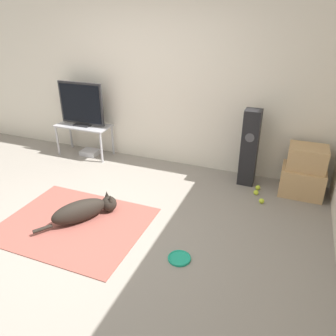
{
  "coord_description": "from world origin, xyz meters",
  "views": [
    {
      "loc": [
        1.96,
        -2.41,
        2.22
      ],
      "look_at": [
        0.61,
        0.97,
        0.45
      ],
      "focal_mm": 35.0,
      "sensor_mm": 36.0,
      "label": 1
    }
  ],
  "objects_px": {
    "dog": "(84,210)",
    "tennis_ball_near_speaker": "(256,192)",
    "cardboard_box_lower": "(302,181)",
    "frisbee": "(179,258)",
    "cardboard_box_upper": "(307,158)",
    "game_console": "(90,152)",
    "tennis_ball_by_boxes": "(258,188)",
    "tv": "(81,105)",
    "tennis_ball_loose_on_carpet": "(262,201)",
    "tv_stand": "(84,130)",
    "floor_speaker": "(250,148)"
  },
  "relations": [
    {
      "from": "tv",
      "to": "game_console",
      "type": "distance_m",
      "value": 0.82
    },
    {
      "from": "frisbee",
      "to": "tv",
      "type": "bearing_deg",
      "value": 141.5
    },
    {
      "from": "cardboard_box_upper",
      "to": "tennis_ball_by_boxes",
      "type": "height_order",
      "value": "cardboard_box_upper"
    },
    {
      "from": "game_console",
      "to": "cardboard_box_lower",
      "type": "bearing_deg",
      "value": -1.23
    },
    {
      "from": "tv_stand",
      "to": "tv",
      "type": "bearing_deg",
      "value": 90.0
    },
    {
      "from": "dog",
      "to": "tv",
      "type": "distance_m",
      "value": 2.1
    },
    {
      "from": "tennis_ball_by_boxes",
      "to": "cardboard_box_lower",
      "type": "bearing_deg",
      "value": 11.54
    },
    {
      "from": "dog",
      "to": "tennis_ball_near_speaker",
      "type": "relative_size",
      "value": 12.79
    },
    {
      "from": "tennis_ball_loose_on_carpet",
      "to": "dog",
      "type": "bearing_deg",
      "value": -148.89
    },
    {
      "from": "tennis_ball_near_speaker",
      "to": "tv",
      "type": "bearing_deg",
      "value": 173.71
    },
    {
      "from": "floor_speaker",
      "to": "tennis_ball_loose_on_carpet",
      "type": "xyz_separation_m",
      "value": [
        0.28,
        -0.49,
        -0.5
      ]
    },
    {
      "from": "dog",
      "to": "floor_speaker",
      "type": "xyz_separation_m",
      "value": [
        1.59,
        1.62,
        0.4
      ]
    },
    {
      "from": "tennis_ball_loose_on_carpet",
      "to": "frisbee",
      "type": "bearing_deg",
      "value": -114.47
    },
    {
      "from": "cardboard_box_lower",
      "to": "tennis_ball_by_boxes",
      "type": "distance_m",
      "value": 0.57
    },
    {
      "from": "frisbee",
      "to": "floor_speaker",
      "type": "height_order",
      "value": "floor_speaker"
    },
    {
      "from": "tennis_ball_near_speaker",
      "to": "dog",
      "type": "bearing_deg",
      "value": -143.32
    },
    {
      "from": "tennis_ball_by_boxes",
      "to": "tv",
      "type": "bearing_deg",
      "value": 176.57
    },
    {
      "from": "game_console",
      "to": "tennis_ball_loose_on_carpet",
      "type": "bearing_deg",
      "value": -10.13
    },
    {
      "from": "frisbee",
      "to": "tv_stand",
      "type": "height_order",
      "value": "tv_stand"
    },
    {
      "from": "cardboard_box_lower",
      "to": "game_console",
      "type": "distance_m",
      "value": 3.35
    },
    {
      "from": "dog",
      "to": "tv",
      "type": "relative_size",
      "value": 1.08
    },
    {
      "from": "cardboard_box_lower",
      "to": "tv",
      "type": "bearing_deg",
      "value": 178.95
    },
    {
      "from": "game_console",
      "to": "tennis_ball_near_speaker",
      "type": "bearing_deg",
      "value": -6.62
    },
    {
      "from": "tv_stand",
      "to": "floor_speaker",
      "type": "bearing_deg",
      "value": -0.43
    },
    {
      "from": "tv_stand",
      "to": "tennis_ball_by_boxes",
      "type": "bearing_deg",
      "value": -3.38
    },
    {
      "from": "tv",
      "to": "frisbee",
      "type": "bearing_deg",
      "value": -38.5
    },
    {
      "from": "tennis_ball_near_speaker",
      "to": "game_console",
      "type": "height_order",
      "value": "game_console"
    },
    {
      "from": "cardboard_box_upper",
      "to": "tennis_ball_loose_on_carpet",
      "type": "xyz_separation_m",
      "value": [
        -0.45,
        -0.47,
        -0.48
      ]
    },
    {
      "from": "frisbee",
      "to": "tennis_ball_by_boxes",
      "type": "xyz_separation_m",
      "value": [
        0.53,
        1.69,
        0.02
      ]
    },
    {
      "from": "frisbee",
      "to": "tennis_ball_near_speaker",
      "type": "height_order",
      "value": "tennis_ball_near_speaker"
    },
    {
      "from": "tv",
      "to": "cardboard_box_lower",
      "type": "bearing_deg",
      "value": -1.05
    },
    {
      "from": "tv_stand",
      "to": "tv",
      "type": "distance_m",
      "value": 0.42
    },
    {
      "from": "dog",
      "to": "cardboard_box_upper",
      "type": "distance_m",
      "value": 2.84
    },
    {
      "from": "frisbee",
      "to": "tv_stand",
      "type": "bearing_deg",
      "value": 141.54
    },
    {
      "from": "frisbee",
      "to": "cardboard_box_upper",
      "type": "relative_size",
      "value": 0.49
    },
    {
      "from": "dog",
      "to": "tennis_ball_loose_on_carpet",
      "type": "distance_m",
      "value": 2.19
    },
    {
      "from": "cardboard_box_upper",
      "to": "tv",
      "type": "relative_size",
      "value": 0.6
    },
    {
      "from": "dog",
      "to": "cardboard_box_upper",
      "type": "xyz_separation_m",
      "value": [
        2.32,
        1.6,
        0.38
      ]
    },
    {
      "from": "game_console",
      "to": "tennis_ball_by_boxes",
      "type": "bearing_deg",
      "value": -3.7
    },
    {
      "from": "dog",
      "to": "tv",
      "type": "bearing_deg",
      "value": 123.68
    },
    {
      "from": "cardboard_box_lower",
      "to": "tennis_ball_loose_on_carpet",
      "type": "height_order",
      "value": "cardboard_box_lower"
    },
    {
      "from": "tennis_ball_by_boxes",
      "to": "game_console",
      "type": "relative_size",
      "value": 0.23
    },
    {
      "from": "frisbee",
      "to": "tennis_ball_near_speaker",
      "type": "relative_size",
      "value": 3.47
    },
    {
      "from": "frisbee",
      "to": "tv",
      "type": "xyz_separation_m",
      "value": [
        -2.35,
        1.87,
        0.84
      ]
    },
    {
      "from": "cardboard_box_upper",
      "to": "floor_speaker",
      "type": "height_order",
      "value": "floor_speaker"
    },
    {
      "from": "tv",
      "to": "dog",
      "type": "bearing_deg",
      "value": -56.32
    },
    {
      "from": "dog",
      "to": "frisbee",
      "type": "height_order",
      "value": "dog"
    },
    {
      "from": "frisbee",
      "to": "cardboard_box_upper",
      "type": "bearing_deg",
      "value": 59.58
    },
    {
      "from": "tv_stand",
      "to": "tennis_ball_by_boxes",
      "type": "distance_m",
      "value": 2.9
    },
    {
      "from": "cardboard_box_lower",
      "to": "tennis_ball_near_speaker",
      "type": "bearing_deg",
      "value": -154.9
    }
  ]
}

